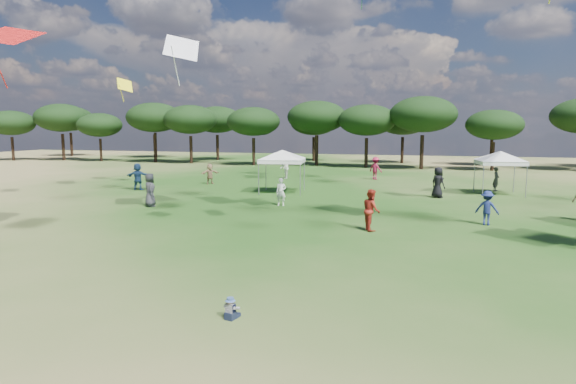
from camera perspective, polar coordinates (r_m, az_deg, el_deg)
name	(u,v)px	position (r m, az deg, el deg)	size (l,w,h in m)	color
ground	(208,351)	(10.00, -9.52, -18.05)	(140.00, 140.00, 0.00)	#254D17
tree_line	(415,118)	(55.52, 14.85, 8.51)	(108.78, 17.63, 7.77)	black
tent_left	(282,152)	(32.02, -0.69, 4.79)	(5.74, 5.74, 3.16)	gray
tent_right	(501,153)	(34.03, 23.89, 4.23)	(5.49, 5.49, 3.11)	gray
toddler	(231,309)	(11.30, -6.77, -13.63)	(0.37, 0.40, 0.51)	black
festival_crowd	(327,181)	(31.47, 4.68, 1.36)	(31.20, 21.59, 1.91)	white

